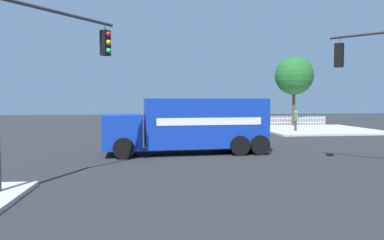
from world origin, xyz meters
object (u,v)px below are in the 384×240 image
object	(u,v)px
traffic_light_secondary	(42,62)
pedestrian_near_corner	(296,119)
shade_tree_near	(294,76)
delivery_truck	(192,125)

from	to	relation	value
traffic_light_secondary	pedestrian_near_corner	size ratio (longest dim) A/B	3.39
pedestrian_near_corner	shade_tree_near	size ratio (longest dim) A/B	0.24
delivery_truck	traffic_light_secondary	xyz separation A→B (m)	(5.51, 6.30, 2.48)
traffic_light_secondary	delivery_truck	bearing A→B (deg)	-131.17
delivery_truck	pedestrian_near_corner	bearing A→B (deg)	-133.84
delivery_truck	pedestrian_near_corner	distance (m)	14.85
shade_tree_near	pedestrian_near_corner	bearing A→B (deg)	68.71
shade_tree_near	delivery_truck	bearing A→B (deg)	52.75
traffic_light_secondary	shade_tree_near	bearing A→B (deg)	-128.38
traffic_light_secondary	shade_tree_near	xyz separation A→B (m)	(-18.04, -22.78, 1.29)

